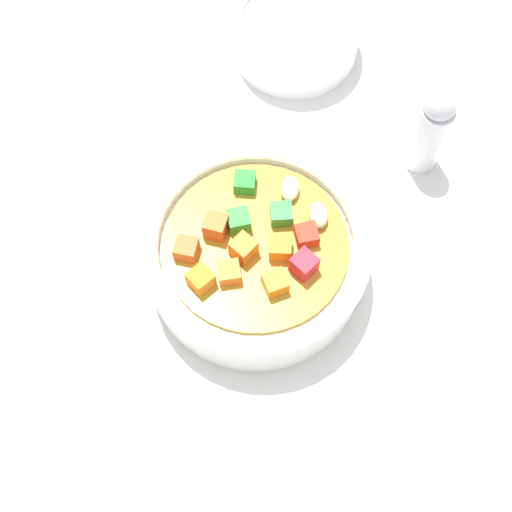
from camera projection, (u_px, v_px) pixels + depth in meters
The scene contains 5 objects.
ground_plane at pixel (256, 275), 53.79cm from camera, with size 140.00×140.00×2.00cm, color silver.
soup_bowl_main at pixel (256, 254), 50.26cm from camera, with size 16.77×16.77×6.24cm.
spoon at pixel (320, 490), 45.72cm from camera, with size 20.84×5.01×0.83cm.
side_bowl_small at pixel (296, 33), 59.99cm from camera, with size 11.30×11.30×4.25cm.
pepper_shaker at pixel (431, 130), 53.14cm from camera, with size 2.75×2.75×8.65cm.
Camera 1 is at (-13.08, -16.64, 48.47)cm, focal length 47.84 mm.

